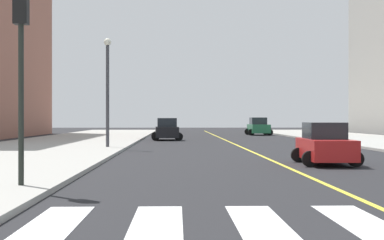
% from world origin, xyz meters
% --- Properties ---
extents(sidewalk_kerb_west, '(10.00, 120.00, 0.15)m').
position_xyz_m(sidewalk_kerb_west, '(-12.20, 20.00, 0.07)').
color(sidewalk_kerb_west, '#9E9B93').
rests_on(sidewalk_kerb_west, ground).
extents(lane_divider_paint, '(0.16, 80.00, 0.01)m').
position_xyz_m(lane_divider_paint, '(0.00, 40.00, 0.01)').
color(lane_divider_paint, yellow).
rests_on(lane_divider_paint, ground).
extents(car_red_nearest, '(2.43, 3.82, 1.68)m').
position_xyz_m(car_red_nearest, '(1.80, 16.60, 0.79)').
color(car_red_nearest, red).
rests_on(car_red_nearest, ground).
extents(car_black_second, '(2.78, 4.33, 1.90)m').
position_xyz_m(car_black_second, '(-5.04, 42.07, 0.89)').
color(car_black_second, black).
rests_on(car_black_second, ground).
extents(car_green_fourth, '(2.81, 4.47, 1.98)m').
position_xyz_m(car_green_fourth, '(4.99, 56.67, 0.93)').
color(car_green_fourth, '#236B42').
rests_on(car_green_fourth, ground).
extents(traffic_light_far_corner, '(0.36, 0.41, 5.07)m').
position_xyz_m(traffic_light_far_corner, '(-8.10, 8.65, 3.70)').
color(traffic_light_far_corner, black).
rests_on(traffic_light_far_corner, sidewalk_kerb_west).
extents(street_lamp, '(0.44, 0.44, 6.52)m').
position_xyz_m(street_lamp, '(-8.33, 27.90, 4.06)').
color(street_lamp, '#38383D').
rests_on(street_lamp, sidewalk_kerb_west).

